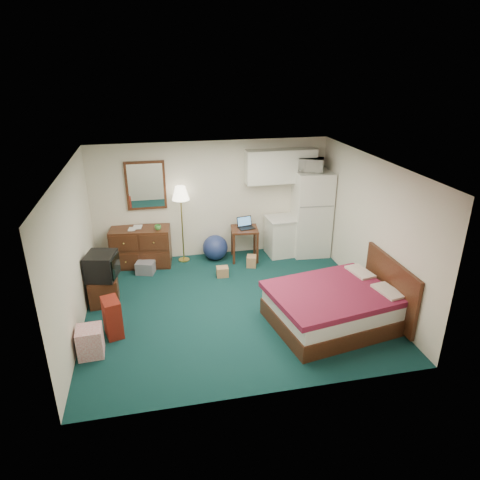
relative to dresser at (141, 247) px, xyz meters
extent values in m
cube|color=#0C3636|center=(1.55, -1.98, -0.41)|extent=(5.00, 4.50, 0.01)
cube|color=beige|center=(1.55, -1.98, 2.09)|extent=(5.00, 4.50, 0.01)
cube|color=beige|center=(1.55, 0.27, 0.84)|extent=(5.00, 0.01, 2.50)
cube|color=beige|center=(1.55, -4.23, 0.84)|extent=(5.00, 0.01, 2.50)
cube|color=beige|center=(-0.95, -1.98, 0.84)|extent=(0.01, 4.50, 2.50)
cube|color=beige|center=(4.05, -1.98, 0.84)|extent=(0.01, 4.50, 2.50)
sphere|color=navy|center=(1.55, -0.04, -0.14)|extent=(0.60, 0.60, 0.54)
imported|color=silver|center=(3.59, -0.10, 1.62)|extent=(0.58, 0.46, 0.34)
imported|color=#9B7C54|center=(-0.22, -0.02, 0.51)|extent=(0.15, 0.04, 0.20)
imported|color=#9B7C54|center=(-0.13, 0.06, 0.53)|extent=(0.18, 0.05, 0.25)
imported|color=#42913B|center=(0.37, -0.16, 0.48)|extent=(0.16, 0.14, 0.13)
camera|label=1|loc=(0.34, -8.41, 3.56)|focal=32.00mm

